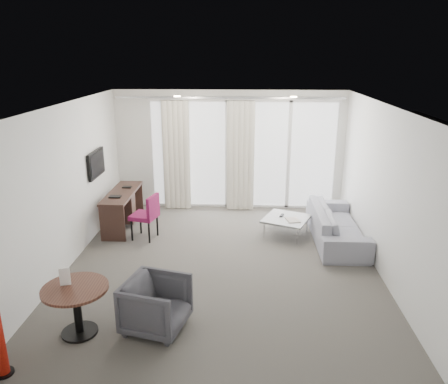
{
  "coord_description": "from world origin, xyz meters",
  "views": [
    {
      "loc": [
        0.35,
        -6.41,
        3.34
      ],
      "look_at": [
        0.0,
        0.6,
        1.1
      ],
      "focal_mm": 35.0,
      "sensor_mm": 36.0,
      "label": 1
    }
  ],
  "objects_px": {
    "coffee_table": "(286,226)",
    "rattan_chair_a": "(255,172)",
    "sofa": "(337,224)",
    "rattan_chair_b": "(302,166)",
    "tub_armchair": "(156,305)",
    "desk": "(123,209)",
    "desk_chair": "(144,217)",
    "round_table": "(77,311)"
  },
  "relations": [
    {
      "from": "desk",
      "to": "rattan_chair_b",
      "type": "xyz_separation_m",
      "value": [
        3.96,
        3.42,
        0.06
      ]
    },
    {
      "from": "desk_chair",
      "to": "rattan_chair_b",
      "type": "relative_size",
      "value": 1.01
    },
    {
      "from": "desk",
      "to": "tub_armchair",
      "type": "bearing_deg",
      "value": -68.29
    },
    {
      "from": "rattan_chair_a",
      "to": "sofa",
      "type": "bearing_deg",
      "value": -82.52
    },
    {
      "from": "desk",
      "to": "desk_chair",
      "type": "height_order",
      "value": "desk_chair"
    },
    {
      "from": "coffee_table",
      "to": "rattan_chair_b",
      "type": "distance_m",
      "value": 3.78
    },
    {
      "from": "desk",
      "to": "rattan_chair_a",
      "type": "bearing_deg",
      "value": 45.94
    },
    {
      "from": "sofa",
      "to": "rattan_chair_a",
      "type": "relative_size",
      "value": 2.57
    },
    {
      "from": "coffee_table",
      "to": "sofa",
      "type": "relative_size",
      "value": 0.37
    },
    {
      "from": "desk_chair",
      "to": "coffee_table",
      "type": "relative_size",
      "value": 1.1
    },
    {
      "from": "sofa",
      "to": "rattan_chair_a",
      "type": "height_order",
      "value": "rattan_chair_a"
    },
    {
      "from": "desk_chair",
      "to": "rattan_chair_a",
      "type": "height_order",
      "value": "desk_chair"
    },
    {
      "from": "desk",
      "to": "sofa",
      "type": "height_order",
      "value": "desk"
    },
    {
      "from": "coffee_table",
      "to": "rattan_chair_a",
      "type": "xyz_separation_m",
      "value": [
        -0.55,
        3.04,
        0.24
      ]
    },
    {
      "from": "tub_armchair",
      "to": "coffee_table",
      "type": "relative_size",
      "value": 0.95
    },
    {
      "from": "round_table",
      "to": "rattan_chair_a",
      "type": "xyz_separation_m",
      "value": [
        2.28,
        6.26,
        0.1
      ]
    },
    {
      "from": "desk_chair",
      "to": "rattan_chair_a",
      "type": "xyz_separation_m",
      "value": [
        2.12,
        3.31,
        -0.01
      ]
    },
    {
      "from": "coffee_table",
      "to": "rattan_chair_b",
      "type": "bearing_deg",
      "value": 78.76
    },
    {
      "from": "desk",
      "to": "tub_armchair",
      "type": "xyz_separation_m",
      "value": [
        1.34,
        -3.35,
        -0.02
      ]
    },
    {
      "from": "coffee_table",
      "to": "tub_armchair",
      "type": "bearing_deg",
      "value": -121.49
    },
    {
      "from": "tub_armchair",
      "to": "sofa",
      "type": "height_order",
      "value": "tub_armchair"
    },
    {
      "from": "desk_chair",
      "to": "rattan_chair_a",
      "type": "relative_size",
      "value": 1.03
    },
    {
      "from": "tub_armchair",
      "to": "desk",
      "type": "bearing_deg",
      "value": 36.1
    },
    {
      "from": "sofa",
      "to": "rattan_chair_b",
      "type": "xyz_separation_m",
      "value": [
        -0.18,
        3.89,
        0.11
      ]
    },
    {
      "from": "desk_chair",
      "to": "coffee_table",
      "type": "height_order",
      "value": "desk_chair"
    },
    {
      "from": "desk_chair",
      "to": "tub_armchair",
      "type": "xyz_separation_m",
      "value": [
        0.78,
        -2.8,
        -0.09
      ]
    },
    {
      "from": "desk",
      "to": "tub_armchair",
      "type": "relative_size",
      "value": 2.08
    },
    {
      "from": "desk",
      "to": "tub_armchair",
      "type": "distance_m",
      "value": 3.61
    },
    {
      "from": "desk_chair",
      "to": "rattan_chair_b",
      "type": "distance_m",
      "value": 5.23
    },
    {
      "from": "round_table",
      "to": "coffee_table",
      "type": "relative_size",
      "value": 1.02
    },
    {
      "from": "tub_armchair",
      "to": "coffee_table",
      "type": "bearing_deg",
      "value": -17.11
    },
    {
      "from": "sofa",
      "to": "desk",
      "type": "bearing_deg",
      "value": 83.61
    },
    {
      "from": "rattan_chair_b",
      "to": "tub_armchair",
      "type": "bearing_deg",
      "value": -130.03
    },
    {
      "from": "round_table",
      "to": "desk_chair",
      "type": "bearing_deg",
      "value": 86.77
    },
    {
      "from": "desk_chair",
      "to": "tub_armchair",
      "type": "relative_size",
      "value": 1.16
    },
    {
      "from": "round_table",
      "to": "sofa",
      "type": "height_order",
      "value": "round_table"
    },
    {
      "from": "coffee_table",
      "to": "round_table",
      "type": "bearing_deg",
      "value": -131.31
    },
    {
      "from": "tub_armchair",
      "to": "rattan_chair_a",
      "type": "relative_size",
      "value": 0.89
    },
    {
      "from": "round_table",
      "to": "rattan_chair_a",
      "type": "relative_size",
      "value": 0.96
    },
    {
      "from": "desk_chair",
      "to": "tub_armchair",
      "type": "distance_m",
      "value": 2.91
    },
    {
      "from": "desk_chair",
      "to": "round_table",
      "type": "xyz_separation_m",
      "value": [
        -0.17,
        -2.95,
        -0.11
      ]
    },
    {
      "from": "tub_armchair",
      "to": "coffee_table",
      "type": "xyz_separation_m",
      "value": [
        1.88,
        3.08,
        -0.16
      ]
    }
  ]
}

